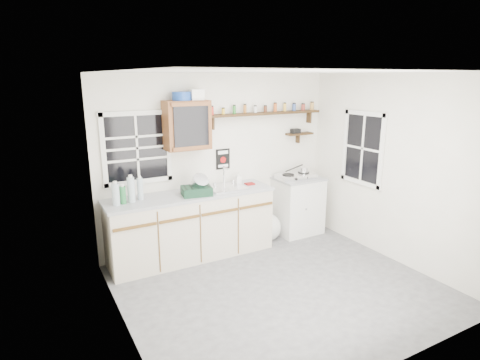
# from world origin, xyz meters

# --- Properties ---
(room) EXTENTS (3.64, 3.24, 2.54)m
(room) POSITION_xyz_m (0.00, 0.00, 1.25)
(room) COLOR #4A4A4C
(room) RESTS_ON ground
(main_cabinet) EXTENTS (2.31, 0.63, 0.92)m
(main_cabinet) POSITION_xyz_m (-0.58, 1.30, 0.46)
(main_cabinet) COLOR beige
(main_cabinet) RESTS_ON floor
(right_cabinet) EXTENTS (0.73, 0.57, 0.91)m
(right_cabinet) POSITION_xyz_m (1.25, 1.32, 0.46)
(right_cabinet) COLOR silver
(right_cabinet) RESTS_ON floor
(sink) EXTENTS (0.52, 0.44, 0.29)m
(sink) POSITION_xyz_m (-0.05, 1.30, 0.93)
(sink) COLOR silver
(sink) RESTS_ON main_cabinet
(upper_cabinet) EXTENTS (0.60, 0.32, 0.65)m
(upper_cabinet) POSITION_xyz_m (-0.55, 1.44, 1.82)
(upper_cabinet) COLOR #5F2F17
(upper_cabinet) RESTS_ON wall_back
(upper_cabinet_clutter) EXTENTS (0.42, 0.24, 0.14)m
(upper_cabinet_clutter) POSITION_xyz_m (-0.54, 1.44, 2.21)
(upper_cabinet_clutter) COLOR #173F96
(upper_cabinet_clutter) RESTS_ON upper_cabinet
(spice_shelf) EXTENTS (1.91, 0.18, 0.35)m
(spice_shelf) POSITION_xyz_m (0.74, 1.51, 1.93)
(spice_shelf) COLOR black
(spice_shelf) RESTS_ON wall_back
(secondary_shelf) EXTENTS (0.45, 0.16, 0.24)m
(secondary_shelf) POSITION_xyz_m (1.36, 1.52, 1.58)
(secondary_shelf) COLOR black
(secondary_shelf) RESTS_ON wall_back
(warning_sign) EXTENTS (0.22, 0.02, 0.30)m
(warning_sign) POSITION_xyz_m (0.05, 1.59, 1.28)
(warning_sign) COLOR black
(warning_sign) RESTS_ON wall_back
(window_back) EXTENTS (0.93, 0.03, 0.98)m
(window_back) POSITION_xyz_m (-1.20, 1.59, 1.55)
(window_back) COLOR black
(window_back) RESTS_ON wall_back
(window_right) EXTENTS (0.03, 0.78, 1.08)m
(window_right) POSITION_xyz_m (1.79, 0.55, 1.45)
(window_right) COLOR black
(window_right) RESTS_ON wall_back
(water_bottles) EXTENTS (0.41, 0.17, 0.35)m
(water_bottles) POSITION_xyz_m (-1.43, 1.30, 1.07)
(water_bottles) COLOR #A5B8C1
(water_bottles) RESTS_ON main_cabinet
(dish_rack) EXTENTS (0.43, 0.36, 0.29)m
(dish_rack) POSITION_xyz_m (-0.53, 1.19, 1.01)
(dish_rack) COLOR black
(dish_rack) RESTS_ON main_cabinet
(soap_bottle) EXTENTS (0.08, 0.08, 0.17)m
(soap_bottle) POSITION_xyz_m (0.22, 1.43, 1.01)
(soap_bottle) COLOR silver
(soap_bottle) RESTS_ON main_cabinet
(rag) EXTENTS (0.13, 0.11, 0.02)m
(rag) POSITION_xyz_m (0.35, 1.32, 0.93)
(rag) COLOR maroon
(rag) RESTS_ON main_cabinet
(hotplate) EXTENTS (0.62, 0.37, 0.09)m
(hotplate) POSITION_xyz_m (1.18, 1.30, 0.95)
(hotplate) COLOR silver
(hotplate) RESTS_ON right_cabinet
(saucepan) EXTENTS (0.32, 0.23, 0.15)m
(saucepan) POSITION_xyz_m (1.32, 1.31, 1.03)
(saucepan) COLOR silver
(saucepan) RESTS_ON hotplate
(trash_bag) EXTENTS (0.41, 0.37, 0.47)m
(trash_bag) POSITION_xyz_m (0.67, 1.29, 0.20)
(trash_bag) COLOR silver
(trash_bag) RESTS_ON floor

